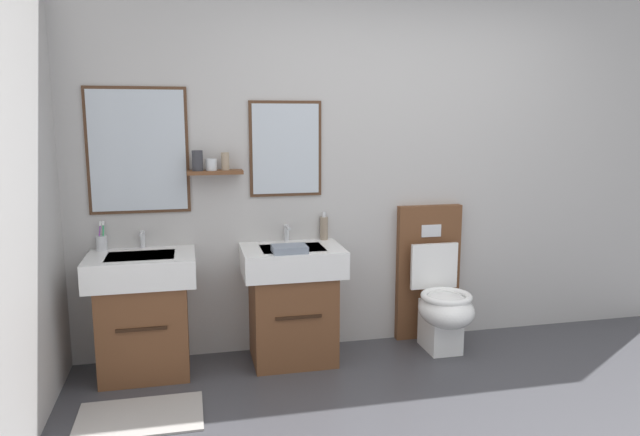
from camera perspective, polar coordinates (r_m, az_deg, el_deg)
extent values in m
cube|color=#B7B5B2|center=(4.27, 7.37, 6.16)|extent=(4.77, 0.12, 2.73)
cube|color=#4C301E|center=(3.95, -17.33, 6.28)|extent=(0.64, 0.02, 0.81)
cube|color=silver|center=(3.94, -17.34, 6.28)|extent=(0.60, 0.01, 0.77)
cube|color=#4C301E|center=(4.00, -3.38, 6.75)|extent=(0.49, 0.02, 0.64)
cube|color=silver|center=(3.99, -3.35, 6.74)|extent=(0.45, 0.01, 0.60)
cube|color=brown|center=(3.88, -10.21, 4.42)|extent=(0.36, 0.14, 0.02)
cylinder|color=#333338|center=(3.86, -11.87, 5.50)|extent=(0.07, 0.07, 0.13)
cylinder|color=silver|center=(3.87, -10.55, 5.13)|extent=(0.07, 0.07, 0.08)
cylinder|color=gray|center=(3.88, -9.23, 5.48)|extent=(0.05, 0.05, 0.12)
cube|color=#9E9993|center=(3.54, -17.14, -18.02)|extent=(0.68, 0.44, 0.01)
cube|color=brown|center=(3.97, -16.72, -10.16)|extent=(0.54, 0.47, 0.61)
cube|color=black|center=(3.73, -17.02, -10.35)|extent=(0.30, 0.01, 0.02)
cube|color=white|center=(3.86, -17.01, -4.68)|extent=(0.66, 0.50, 0.18)
cube|color=silver|center=(3.81, -17.10, -3.73)|extent=(0.41, 0.28, 0.03)
cylinder|color=silver|center=(4.02, -16.91, -1.99)|extent=(0.03, 0.03, 0.11)
cylinder|color=silver|center=(3.96, -17.00, -1.48)|extent=(0.02, 0.11, 0.02)
cube|color=brown|center=(4.01, -2.73, -9.53)|extent=(0.54, 0.47, 0.61)
cube|color=black|center=(3.77, -2.09, -9.67)|extent=(0.30, 0.01, 0.02)
cube|color=white|center=(3.90, -2.77, -4.09)|extent=(0.66, 0.50, 0.18)
cube|color=silver|center=(3.86, -2.70, -3.14)|extent=(0.41, 0.28, 0.03)
cylinder|color=silver|center=(4.06, -3.28, -1.46)|extent=(0.03, 0.03, 0.11)
cylinder|color=silver|center=(4.00, -3.16, -0.94)|extent=(0.02, 0.11, 0.02)
cube|color=brown|center=(4.43, 10.39, -5.17)|extent=(0.48, 0.10, 1.00)
cube|color=silver|center=(4.31, 10.80, -1.23)|extent=(0.15, 0.01, 0.09)
cube|color=white|center=(4.30, 11.65, -10.30)|extent=(0.22, 0.30, 0.34)
ellipsoid|color=white|center=(4.18, 12.18, -8.73)|extent=(0.37, 0.46, 0.24)
torus|color=white|center=(4.15, 12.23, -7.48)|extent=(0.35, 0.35, 0.04)
cube|color=white|center=(4.30, 11.07, -4.62)|extent=(0.35, 0.03, 0.33)
cylinder|color=silver|center=(4.02, -20.52, -2.31)|extent=(0.07, 0.07, 0.09)
cylinder|color=#33B266|center=(4.01, -20.39, -1.60)|extent=(0.02, 0.03, 0.15)
cube|color=white|center=(4.01, -20.39, -0.48)|extent=(0.01, 0.02, 0.03)
cylinder|color=purple|center=(4.02, -20.72, -1.62)|extent=(0.03, 0.01, 0.15)
cube|color=white|center=(4.00, -20.64, -0.52)|extent=(0.02, 0.02, 0.03)
cylinder|color=gray|center=(4.09, 0.38, -1.01)|extent=(0.06, 0.06, 0.16)
cylinder|color=silver|center=(4.07, 0.39, 0.34)|extent=(0.02, 0.02, 0.04)
cube|color=gray|center=(3.72, -2.99, -3.03)|extent=(0.22, 0.16, 0.04)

